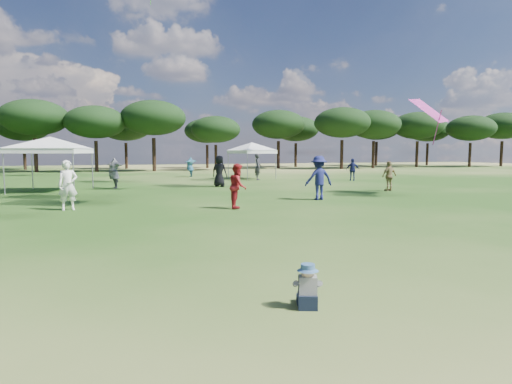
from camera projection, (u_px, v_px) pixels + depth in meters
ground at (372, 384)px, 3.69m from camera, size 140.00×140.00×0.00m
tree_line at (142, 122)px, 48.39m from camera, size 108.78×17.63×7.77m
tent_left at (50, 139)px, 21.85m from camera, size 6.63×6.63×3.10m
tent_right at (252, 144)px, 32.63m from camera, size 5.46×5.46×3.07m
toddler at (307, 288)px, 5.50m from camera, size 0.44×0.47×0.58m
festival_crowd at (157, 173)px, 23.51m from camera, size 28.89×21.85×1.93m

